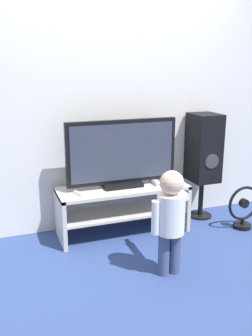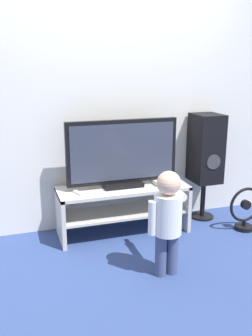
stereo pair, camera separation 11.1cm
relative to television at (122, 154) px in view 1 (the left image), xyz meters
name	(u,v)px [view 1 (the left image)]	position (x,y,z in m)	size (l,w,h in m)	color
ground_plane	(131,241)	(0.00, -0.24, -0.77)	(16.00, 16.00, 0.00)	navy
wall_back	(112,94)	(0.00, 0.28, 0.53)	(10.00, 0.06, 2.60)	silver
tv_stand	(123,202)	(0.00, -0.02, -0.46)	(1.24, 0.43, 0.46)	beige
television	(122,154)	(0.00, 0.00, 0.00)	(1.05, 0.20, 0.63)	black
game_console	(154,181)	(0.32, -0.02, -0.29)	(0.04, 0.20, 0.04)	white
remote_primary	(79,194)	(-0.44, -0.10, -0.30)	(0.08, 0.13, 0.03)	white
child	(170,214)	(0.09, -0.83, -0.28)	(0.32, 0.47, 0.83)	#3F4C72
speaker_tower	(204,150)	(0.91, 0.07, -0.04)	(0.27, 0.33, 1.10)	black
floor_fan	(243,209)	(1.15, -0.33, -0.57)	(0.35, 0.18, 0.44)	black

